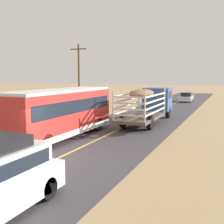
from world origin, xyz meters
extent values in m
plane|color=tan|center=(0.00, 0.00, 0.00)|extent=(240.00, 240.00, 0.00)
cube|color=#423F44|center=(0.00, 0.00, 0.01)|extent=(8.00, 120.00, 0.02)
cube|color=#D8CC4C|center=(0.00, 0.00, 0.02)|extent=(0.16, 117.60, 0.00)
cylinder|color=black|center=(0.72, -3.60, 0.40)|extent=(0.26, 0.76, 0.76)
cylinder|color=black|center=(2.36, -3.60, 0.40)|extent=(0.26, 0.76, 0.76)
cube|color=#3359A5|center=(1.12, 16.55, 1.82)|extent=(2.50, 2.20, 2.20)
cube|color=#192333|center=(1.12, 16.55, 2.27)|extent=(2.53, 1.54, 0.70)
cube|color=brown|center=(1.12, 11.15, 0.72)|extent=(2.50, 6.40, 0.24)
cylinder|color=silver|center=(-0.07, 14.29, 1.94)|extent=(0.12, 0.12, 2.20)
cylinder|color=silver|center=(2.31, 14.29, 1.94)|extent=(0.12, 0.12, 2.20)
cylinder|color=silver|center=(-0.07, 8.01, 1.94)|extent=(0.12, 0.12, 2.20)
cylinder|color=silver|center=(2.31, 8.01, 1.94)|extent=(0.12, 0.12, 2.20)
cube|color=silver|center=(-0.09, 11.15, 1.28)|extent=(0.08, 6.30, 0.12)
cube|color=silver|center=(2.33, 11.15, 1.28)|extent=(0.08, 6.30, 0.12)
cube|color=silver|center=(1.12, 7.99, 1.28)|extent=(2.40, 0.08, 0.12)
cube|color=silver|center=(-0.09, 11.15, 1.72)|extent=(0.08, 6.30, 0.12)
cube|color=silver|center=(2.33, 11.15, 1.72)|extent=(0.08, 6.30, 0.12)
cube|color=silver|center=(1.12, 7.99, 1.72)|extent=(2.40, 0.08, 0.12)
cube|color=silver|center=(-0.09, 11.15, 2.16)|extent=(0.08, 6.30, 0.12)
cube|color=silver|center=(2.33, 11.15, 2.16)|extent=(0.08, 6.30, 0.12)
cube|color=silver|center=(1.12, 7.99, 2.16)|extent=(2.40, 0.08, 0.12)
cube|color=silver|center=(-0.09, 11.15, 2.60)|extent=(0.08, 6.30, 0.12)
cube|color=silver|center=(2.33, 11.15, 2.60)|extent=(0.08, 6.30, 0.12)
cube|color=silver|center=(1.12, 7.99, 2.60)|extent=(2.40, 0.08, 0.12)
ellipsoid|color=#8C6B4C|center=(1.12, 11.15, 2.69)|extent=(1.75, 3.84, 0.70)
cylinder|color=black|center=(0.03, 16.55, 0.57)|extent=(0.32, 1.10, 1.10)
cylinder|color=black|center=(2.21, 16.55, 0.57)|extent=(0.32, 1.10, 1.10)
cylinder|color=black|center=(0.03, 9.87, 0.57)|extent=(0.32, 1.10, 1.10)
cylinder|color=black|center=(2.21, 9.87, 0.57)|extent=(0.32, 1.10, 1.10)
cube|color=red|center=(-2.37, 4.68, 1.72)|extent=(2.50, 10.00, 2.70)
cube|color=white|center=(-2.37, 4.68, 3.15)|extent=(2.45, 9.80, 0.16)
cube|color=#192333|center=(-2.37, 4.68, 2.19)|extent=(2.54, 9.20, 0.80)
cube|color=silver|center=(-2.37, 4.68, 0.57)|extent=(2.53, 9.80, 0.36)
cylinder|color=black|center=(-3.47, 7.93, 0.52)|extent=(0.30, 1.00, 1.00)
cylinder|color=black|center=(-1.27, 7.93, 0.52)|extent=(0.30, 1.00, 1.00)
cylinder|color=black|center=(-3.47, 1.43, 0.52)|extent=(0.30, 1.00, 1.00)
cylinder|color=black|center=(-1.27, 1.43, 0.52)|extent=(0.30, 1.00, 1.00)
cube|color=silver|center=(1.19, 35.76, 0.53)|extent=(1.80, 4.40, 0.70)
cube|color=#192333|center=(1.19, 35.86, 1.18)|extent=(1.53, 2.20, 0.60)
cylinder|color=black|center=(0.40, 37.08, 0.35)|extent=(0.22, 0.66, 0.66)
cylinder|color=black|center=(1.98, 37.08, 0.35)|extent=(0.22, 0.66, 0.66)
cylinder|color=black|center=(0.40, 34.44, 0.35)|extent=(0.22, 0.66, 0.66)
cylinder|color=black|center=(1.98, 34.44, 0.35)|extent=(0.22, 0.66, 0.66)
cylinder|color=brown|center=(-9.73, 20.34, 3.98)|extent=(0.24, 0.24, 7.96)
cube|color=brown|center=(-9.73, 20.34, 7.36)|extent=(2.20, 0.14, 0.14)
ellipsoid|color=#756656|center=(-12.14, 16.97, 0.40)|extent=(0.94, 1.03, 0.79)
ellipsoid|color=#84705B|center=(-8.34, 15.56, 0.47)|extent=(1.39, 1.31, 0.94)
camera|label=1|loc=(7.82, -11.18, 4.08)|focal=46.12mm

